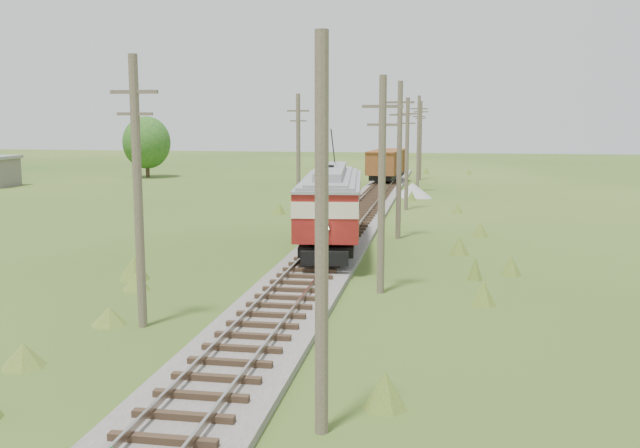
# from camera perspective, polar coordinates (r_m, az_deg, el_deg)

# --- Properties ---
(railbed_main) EXTENTS (3.60, 96.00, 0.57)m
(railbed_main) POSITION_cam_1_polar(r_m,az_deg,el_deg) (44.77, 2.40, -0.17)
(railbed_main) COLOR #605B54
(railbed_main) RESTS_ON ground
(streetcar) EXTENTS (4.33, 12.91, 5.84)m
(streetcar) POSITION_cam_1_polar(r_m,az_deg,el_deg) (36.93, 0.91, 1.89)
(streetcar) COLOR black
(streetcar) RESTS_ON ground
(gondola) EXTENTS (3.81, 9.27, 3.00)m
(gondola) POSITION_cam_1_polar(r_m,az_deg,el_deg) (74.49, 5.40, 4.85)
(gondola) COLOR black
(gondola) RESTS_ON ground
(gravel_pile) EXTENTS (3.35, 3.55, 1.22)m
(gravel_pile) POSITION_cam_1_polar(r_m,az_deg,el_deg) (63.20, 7.52, 2.68)
(gravel_pile) COLOR gray
(gravel_pile) RESTS_ON ground
(utility_pole_r_1) EXTENTS (0.30, 0.30, 8.80)m
(utility_pole_r_1) POSITION_cam_1_polar(r_m,az_deg,el_deg) (15.33, 0.13, -1.24)
(utility_pole_r_1) COLOR brown
(utility_pole_r_1) RESTS_ON ground
(utility_pole_r_2) EXTENTS (1.60, 0.30, 8.60)m
(utility_pole_r_2) POSITION_cam_1_polar(r_m,az_deg,el_deg) (28.11, 4.96, 3.28)
(utility_pole_r_2) COLOR brown
(utility_pole_r_2) RESTS_ON ground
(utility_pole_r_3) EXTENTS (1.60, 0.30, 9.00)m
(utility_pole_r_3) POSITION_cam_1_polar(r_m,az_deg,el_deg) (41.03, 6.36, 5.22)
(utility_pole_r_3) COLOR brown
(utility_pole_r_3) RESTS_ON ground
(utility_pole_r_4) EXTENTS (1.60, 0.30, 8.40)m
(utility_pole_r_4) POSITION_cam_1_polar(r_m,az_deg,el_deg) (54.02, 6.97, 5.69)
(utility_pole_r_4) COLOR brown
(utility_pole_r_4) RESTS_ON ground
(utility_pole_r_5) EXTENTS (1.60, 0.30, 8.90)m
(utility_pole_r_5) POSITION_cam_1_polar(r_m,az_deg,el_deg) (66.97, 7.87, 6.44)
(utility_pole_r_5) COLOR brown
(utility_pole_r_5) RESTS_ON ground
(utility_pole_r_6) EXTENTS (1.60, 0.30, 8.70)m
(utility_pole_r_6) POSITION_cam_1_polar(r_m,az_deg,el_deg) (79.97, 8.04, 6.71)
(utility_pole_r_6) COLOR brown
(utility_pole_r_6) RESTS_ON ground
(utility_pole_l_a) EXTENTS (1.60, 0.30, 9.00)m
(utility_pole_l_a) POSITION_cam_1_polar(r_m,az_deg,el_deg) (24.11, -14.37, 2.64)
(utility_pole_l_a) COLOR brown
(utility_pole_l_a) RESTS_ON ground
(utility_pole_l_b) EXTENTS (1.60, 0.30, 8.60)m
(utility_pole_l_b) POSITION_cam_1_polar(r_m,az_deg,el_deg) (50.97, -1.75, 5.69)
(utility_pole_l_b) COLOR brown
(utility_pole_l_b) RESTS_ON ground
(tree_mid_a) EXTENTS (5.46, 5.46, 7.03)m
(tree_mid_a) POSITION_cam_1_polar(r_m,az_deg,el_deg) (84.89, -13.70, 6.35)
(tree_mid_a) COLOR #38281C
(tree_mid_a) RESTS_ON ground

